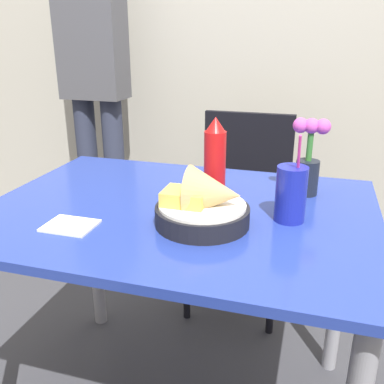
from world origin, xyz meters
TOP-DOWN VIEW (x-y plane):
  - wall_window at (0.00, 1.30)m, footprint 7.00×0.06m
  - dining_table at (0.00, 0.00)m, footprint 1.07×0.78m
  - chair_far_window at (0.06, 0.74)m, footprint 0.40×0.40m
  - food_basket at (0.10, -0.09)m, footprint 0.24×0.24m
  - ketchup_bottle at (0.06, 0.15)m, footprint 0.07×0.07m
  - drink_cup at (0.30, 0.00)m, footprint 0.08×0.08m
  - flower_vase at (0.33, 0.21)m, footprint 0.11×0.07m
  - napkin at (-0.22, -0.20)m, footprint 0.12×0.10m
  - person_standing at (-0.77, 0.96)m, footprint 0.32×0.20m

SIDE VIEW (x-z plane):
  - chair_far_window at x=0.06m, z-range 0.09..0.94m
  - dining_table at x=0.00m, z-range 0.26..0.98m
  - napkin at x=-0.22m, z-range 0.72..0.73m
  - food_basket at x=0.10m, z-range 0.70..0.85m
  - drink_cup at x=0.30m, z-range 0.67..0.91m
  - flower_vase at x=0.33m, z-range 0.72..0.94m
  - ketchup_bottle at x=0.06m, z-range 0.72..0.95m
  - person_standing at x=-0.77m, z-range 0.15..1.92m
  - wall_window at x=0.00m, z-range 0.00..2.60m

